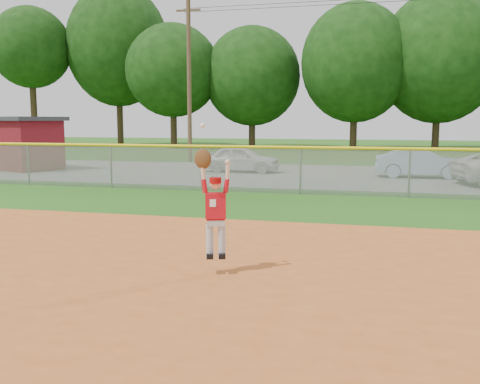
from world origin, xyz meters
name	(u,v)px	position (x,y,z in m)	size (l,w,h in m)	color
ground	(204,288)	(0.00, 0.00, 0.00)	(120.00, 120.00, 0.00)	#215212
parking_strip	(319,175)	(0.00, 16.00, 0.01)	(44.00, 10.00, 0.03)	slate
car_white_a	(241,159)	(-3.57, 16.46, 0.62)	(1.40, 3.48, 1.19)	silver
car_blue	(421,163)	(4.12, 15.94, 0.63)	(1.27, 3.63, 1.20)	#8BADD0
utility_shed	(25,143)	(-13.76, 15.05, 1.29)	(4.10, 3.69, 2.52)	#600D14
outfield_fence	(301,167)	(0.00, 10.00, 0.88)	(40.06, 0.10, 1.55)	gray
power_lines	(352,75)	(1.00, 22.00, 4.68)	(19.40, 0.24, 9.00)	#4C3823
tree_line	(361,55)	(0.96, 37.90, 7.53)	(62.37, 13.00, 14.43)	#422D1C
ballplayer	(214,204)	(-0.03, 0.60, 1.11)	(0.55, 0.30, 2.04)	silver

